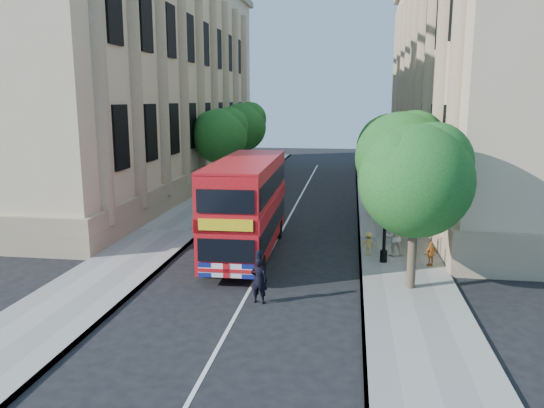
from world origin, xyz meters
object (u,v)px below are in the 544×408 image
at_px(box_van, 247,195).
at_px(woman_pedestrian, 395,237).
at_px(lamp_post, 386,206).
at_px(double_decker_bus, 247,204).
at_px(police_constable, 259,280).

xyz_separation_m(box_van, woman_pedestrian, (7.82, -6.49, -0.51)).
height_order(lamp_post, box_van, lamp_post).
xyz_separation_m(lamp_post, double_decker_bus, (-5.95, 0.63, -0.20)).
height_order(double_decker_bus, box_van, double_decker_bus).
bearing_deg(double_decker_bus, police_constable, -76.34).
height_order(double_decker_bus, woman_pedestrian, double_decker_bus).
bearing_deg(box_van, woman_pedestrian, -39.11).
distance_m(police_constable, woman_pedestrian, 7.77).
xyz_separation_m(double_decker_bus, woman_pedestrian, (6.46, 0.36, -1.35)).
distance_m(lamp_post, woman_pedestrian, 1.91).
relative_size(box_van, police_constable, 3.28).
bearing_deg(police_constable, lamp_post, -122.08).
relative_size(double_decker_bus, box_van, 1.73).
bearing_deg(double_decker_bus, woman_pedestrian, 1.81).
distance_m(double_decker_bus, police_constable, 6.02).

